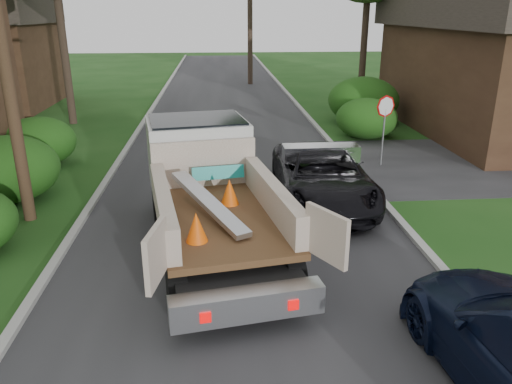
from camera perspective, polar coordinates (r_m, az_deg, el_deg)
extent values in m
plane|color=#173F12|center=(9.13, -0.41, -14.41)|extent=(120.00, 120.00, 0.00)
cube|color=#28282B|center=(18.26, -2.67, 3.61)|extent=(8.00, 90.00, 0.02)
cube|color=#9E9E99|center=(18.59, -15.43, 3.37)|extent=(0.20, 90.00, 0.12)
cube|color=#9E9E99|center=(18.82, 9.93, 4.00)|extent=(0.20, 90.00, 0.12)
cylinder|color=slate|center=(17.97, 14.30, 6.02)|extent=(0.06, 0.06, 2.00)
cylinder|color=#B20A0A|center=(17.74, 14.61, 9.46)|extent=(0.71, 0.32, 0.76)
ellipsoid|color=#1A430F|center=(15.81, -26.53, 2.36)|extent=(2.86, 2.86, 1.87)
ellipsoid|color=#1A430F|center=(19.09, -23.65, 5.29)|extent=(2.60, 2.60, 1.70)
ellipsoid|color=#1A430F|center=(21.89, 12.52, 8.21)|extent=(2.60, 2.60, 1.70)
ellipsoid|color=#1A430F|center=(24.87, 12.17, 10.21)|extent=(3.38, 3.38, 2.21)
cylinder|color=#2D2119|center=(25.49, -21.38, 17.26)|extent=(0.36, 0.36, 9.00)
cylinder|color=#2D2119|center=(28.67, 12.35, 17.79)|extent=(0.36, 0.36, 8.50)
cylinder|color=#2D2119|center=(37.60, -0.70, 20.56)|extent=(0.36, 0.36, 11.00)
cylinder|color=black|center=(12.98, -10.91, -1.38)|extent=(0.50, 1.05, 1.01)
cylinder|color=black|center=(13.24, -1.69, -0.57)|extent=(0.50, 1.05, 1.01)
cylinder|color=black|center=(9.14, -9.03, -10.90)|extent=(0.50, 1.05, 1.01)
cylinder|color=black|center=(9.51, 4.02, -9.38)|extent=(0.50, 1.05, 1.01)
cube|color=black|center=(11.15, -4.78, -3.67)|extent=(3.31, 6.79, 0.27)
cube|color=silver|center=(13.02, -6.67, 4.39)|extent=(2.77, 2.41, 1.74)
cube|color=black|center=(12.87, -6.78, 7.03)|extent=(2.58, 2.21, 0.62)
cube|color=#472D19|center=(10.27, -4.11, -3.21)|extent=(3.11, 4.40, 0.13)
cube|color=beige|center=(11.94, -5.93, 3.24)|extent=(2.45, 0.53, 1.12)
cube|color=beige|center=(10.00, -10.49, -1.72)|extent=(0.92, 3.81, 0.67)
cube|color=beige|center=(10.36, 1.95, -0.62)|extent=(0.92, 3.81, 0.67)
cube|color=silver|center=(8.41, -0.99, -12.71)|extent=(2.61, 0.82, 0.50)
cube|color=#B20505|center=(8.14, -5.80, -14.08)|extent=(0.18, 0.07, 0.18)
cube|color=#B20505|center=(8.42, 4.29, -12.74)|extent=(0.18, 0.07, 0.18)
cube|color=beige|center=(7.90, -11.34, -7.02)|extent=(0.27, 1.01, 0.90)
cube|color=beige|center=(8.45, 8.03, -4.95)|extent=(0.58, 0.92, 0.90)
cube|color=silver|center=(10.20, -5.51, -1.12)|extent=(1.65, 2.73, 0.52)
cone|color=#F2590A|center=(9.13, -6.83, -3.99)|extent=(0.47, 0.47, 0.56)
cone|color=#F2590A|center=(10.81, -3.04, 0.02)|extent=(0.47, 0.47, 0.56)
cube|color=#148C84|center=(11.76, -4.35, 2.23)|extent=(1.23, 0.32, 0.32)
imported|color=black|center=(14.23, 7.60, 1.84)|extent=(2.75, 5.59, 1.53)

